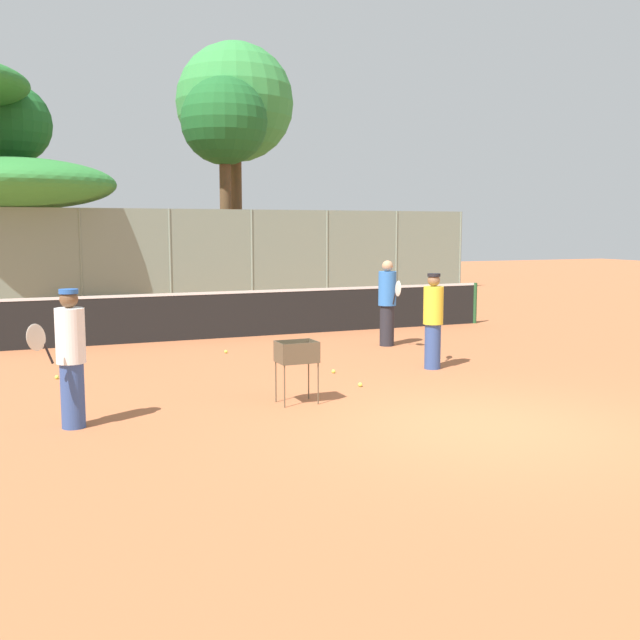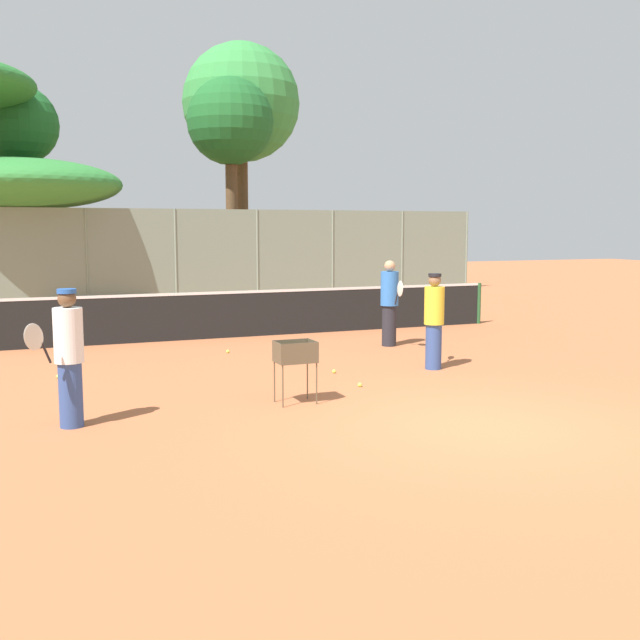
{
  "view_description": "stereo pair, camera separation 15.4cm",
  "coord_description": "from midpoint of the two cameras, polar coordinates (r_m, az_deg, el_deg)",
  "views": [
    {
      "loc": [
        -5.51,
        -7.68,
        2.5
      ],
      "look_at": [
        -0.75,
        3.51,
        1.0
      ],
      "focal_mm": 42.0,
      "sensor_mm": 36.0,
      "label": 1
    },
    {
      "loc": [
        -5.37,
        -7.74,
        2.5
      ],
      "look_at": [
        -0.75,
        3.51,
        1.0
      ],
      "focal_mm": 42.0,
      "sensor_mm": 36.0,
      "label": 2
    }
  ],
  "objects": [
    {
      "name": "tennis_ball_0",
      "position": [
        12.97,
        0.7,
        -3.93
      ],
      "size": [
        0.07,
        0.07,
        0.07
      ],
      "primitive_type": "sphere",
      "color": "#D1E54C",
      "rests_on": "ground_plane"
    },
    {
      "name": "tree_2",
      "position": [
        34.03,
        -6.63,
        16.05
      ],
      "size": [
        5.1,
        5.1,
        10.47
      ],
      "color": "brown",
      "rests_on": "ground_plane"
    },
    {
      "name": "tennis_net",
      "position": [
        17.43,
        -4.74,
        0.61
      ],
      "size": [
        11.94,
        0.1,
        1.07
      ],
      "color": "#26592D",
      "rests_on": "ground_plane"
    },
    {
      "name": "back_fence",
      "position": [
        27.04,
        -11.5,
        4.95
      ],
      "size": [
        24.31,
        0.08,
        3.17
      ],
      "color": "gray",
      "rests_on": "ground_plane"
    },
    {
      "name": "tennis_ball_1",
      "position": [
        11.89,
        2.71,
        -4.95
      ],
      "size": [
        0.07,
        0.07,
        0.07
      ],
      "primitive_type": "sphere",
      "color": "#D1E54C",
      "rests_on": "ground_plane"
    },
    {
      "name": "tree_3",
      "position": [
        31.53,
        -7.45,
        14.61
      ],
      "size": [
        3.52,
        3.52,
        8.56
      ],
      "color": "brown",
      "rests_on": "ground_plane"
    },
    {
      "name": "tennis_ball_2",
      "position": [
        13.24,
        -19.73,
        -4.12
      ],
      "size": [
        0.07,
        0.07,
        0.07
      ],
      "primitive_type": "sphere",
      "color": "#D1E54C",
      "rests_on": "ground_plane"
    },
    {
      "name": "parked_car",
      "position": [
        32.47,
        -1.84,
        3.77
      ],
      "size": [
        4.2,
        1.7,
        1.6
      ],
      "color": "#232328",
      "rests_on": "ground_plane"
    },
    {
      "name": "player_red_cap",
      "position": [
        13.4,
        8.28,
        0.04
      ],
      "size": [
        0.45,
        0.87,
        1.7
      ],
      "rotation": [
        0.0,
        0.0,
        1.21
      ],
      "color": "#334C8C",
      "rests_on": "ground_plane"
    },
    {
      "name": "ball_cart",
      "position": [
        10.67,
        -2.2,
        -2.83
      ],
      "size": [
        0.56,
        0.41,
        0.9
      ],
      "color": "brown",
      "rests_on": "ground_plane"
    },
    {
      "name": "tree_4",
      "position": [
        28.08,
        -22.65,
        9.53
      ],
      "size": [
        7.04,
        7.04,
        4.88
      ],
      "color": "brown",
      "rests_on": "ground_plane"
    },
    {
      "name": "tree_1",
      "position": [
        30.98,
        -22.6,
        13.4
      ],
      "size": [
        2.96,
        2.96,
        7.83
      ],
      "color": "brown",
      "rests_on": "ground_plane"
    },
    {
      "name": "player_white_outfit",
      "position": [
        15.92,
        4.87,
        1.36
      ],
      "size": [
        0.38,
        0.94,
        1.82
      ],
      "rotation": [
        0.0,
        0.0,
        4.63
      ],
      "color": "#26262D",
      "rests_on": "ground_plane"
    },
    {
      "name": "ground_plane",
      "position": [
        9.76,
        11.84,
        -7.96
      ],
      "size": [
        80.0,
        80.0,
        0.0
      ],
      "primitive_type": "plane",
      "color": "#B7663D"
    },
    {
      "name": "tennis_ball_3",
      "position": [
        15.15,
        -7.47,
        -2.4
      ],
      "size": [
        0.07,
        0.07,
        0.07
      ],
      "primitive_type": "sphere",
      "color": "#D1E54C",
      "rests_on": "ground_plane"
    },
    {
      "name": "player_yellow_shirt",
      "position": [
        9.84,
        -18.9,
        -2.65
      ],
      "size": [
        0.75,
        0.67,
        1.75
      ],
      "rotation": [
        0.0,
        0.0,
        3.85
      ],
      "color": "#334C8C",
      "rests_on": "ground_plane"
    }
  ]
}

